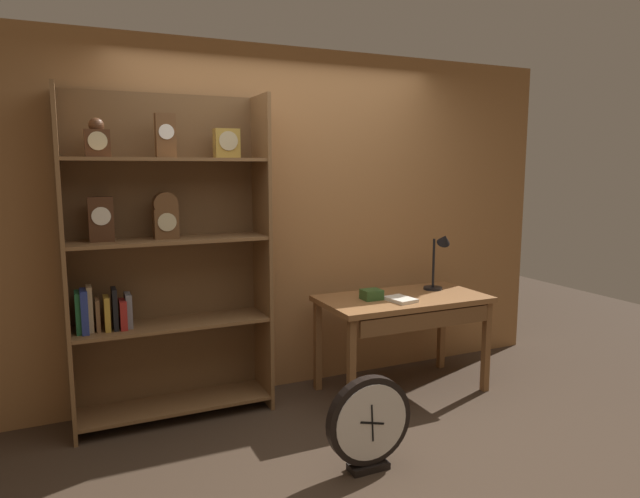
{
  "coord_description": "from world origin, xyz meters",
  "views": [
    {
      "loc": [
        -1.51,
        -2.67,
        1.72
      ],
      "look_at": [
        0.01,
        0.67,
        1.18
      ],
      "focal_mm": 31.37,
      "sensor_mm": 36.0,
      "label": 1
    }
  ],
  "objects_px": {
    "toolbox_small": "(372,294)",
    "round_clock_large": "(369,423)",
    "desk_lamp": "(440,256)",
    "workbench": "(404,308)",
    "open_repair_manual": "(401,299)",
    "bookshelf": "(163,259)"
  },
  "relations": [
    {
      "from": "desk_lamp",
      "to": "round_clock_large",
      "type": "bearing_deg",
      "value": -140.16
    },
    {
      "from": "desk_lamp",
      "to": "round_clock_large",
      "type": "xyz_separation_m",
      "value": [
        -1.19,
        -0.99,
        -0.73
      ]
    },
    {
      "from": "workbench",
      "to": "toolbox_small",
      "type": "relative_size",
      "value": 8.74
    },
    {
      "from": "workbench",
      "to": "desk_lamp",
      "type": "height_order",
      "value": "desk_lamp"
    },
    {
      "from": "workbench",
      "to": "open_repair_manual",
      "type": "bearing_deg",
      "value": -136.07
    },
    {
      "from": "toolbox_small",
      "to": "open_repair_manual",
      "type": "relative_size",
      "value": 0.66
    },
    {
      "from": "bookshelf",
      "to": "round_clock_large",
      "type": "bearing_deg",
      "value": -52.75
    },
    {
      "from": "workbench",
      "to": "open_repair_manual",
      "type": "distance_m",
      "value": 0.17
    },
    {
      "from": "bookshelf",
      "to": "round_clock_large",
      "type": "distance_m",
      "value": 1.72
    },
    {
      "from": "desk_lamp",
      "to": "toolbox_small",
      "type": "distance_m",
      "value": 0.7
    },
    {
      "from": "workbench",
      "to": "round_clock_large",
      "type": "relative_size",
      "value": 2.27
    },
    {
      "from": "toolbox_small",
      "to": "round_clock_large",
      "type": "bearing_deg",
      "value": -120.03
    },
    {
      "from": "round_clock_large",
      "to": "workbench",
      "type": "bearing_deg",
      "value": 47.93
    },
    {
      "from": "workbench",
      "to": "desk_lamp",
      "type": "relative_size",
      "value": 2.67
    },
    {
      "from": "desk_lamp",
      "to": "round_clock_large",
      "type": "relative_size",
      "value": 0.85
    },
    {
      "from": "workbench",
      "to": "bookshelf",
      "type": "bearing_deg",
      "value": 169.42
    },
    {
      "from": "toolbox_small",
      "to": "round_clock_large",
      "type": "relative_size",
      "value": 0.26
    },
    {
      "from": "bookshelf",
      "to": "toolbox_small",
      "type": "distance_m",
      "value": 1.52
    },
    {
      "from": "open_repair_manual",
      "to": "bookshelf",
      "type": "bearing_deg",
      "value": 156.4
    },
    {
      "from": "desk_lamp",
      "to": "round_clock_large",
      "type": "distance_m",
      "value": 1.71
    },
    {
      "from": "workbench",
      "to": "round_clock_large",
      "type": "distance_m",
      "value": 1.25
    },
    {
      "from": "bookshelf",
      "to": "workbench",
      "type": "distance_m",
      "value": 1.8
    }
  ]
}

